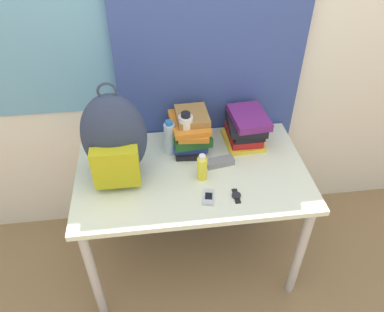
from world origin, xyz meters
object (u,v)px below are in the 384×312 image
book_stack_left (190,130)px  sports_bottle (186,134)px  cell_phone (209,197)px  backpack (114,139)px  sunglasses_case (220,162)px  book_stack_center (246,127)px  wristwatch (236,196)px  sunscreen_bottle (202,168)px  water_bottle (170,138)px

book_stack_left → sports_bottle: bearing=-117.0°
book_stack_left → cell_phone: 0.44m
backpack → sunglasses_case: bearing=0.4°
book_stack_center → sports_bottle: sports_bottle is taller
book_stack_left → wristwatch: size_ratio=2.92×
book_stack_center → sunglasses_case: size_ratio=1.87×
sunglasses_case → book_stack_center: bearing=46.4°
sunscreen_bottle → wristwatch: size_ratio=1.51×
sports_bottle → cell_phone: sports_bottle is taller
book_stack_left → sports_bottle: (-0.03, -0.06, 0.02)m
sunscreen_bottle → sunglasses_case: bearing=39.5°
backpack → sports_bottle: 0.40m
sunscreen_bottle → sunglasses_case: 0.15m
sports_bottle → wristwatch: 0.44m
water_bottle → cell_phone: size_ratio=1.93×
water_bottle → sunscreen_bottle: 0.27m
book_stack_center → cell_phone: 0.52m
cell_phone → sunglasses_case: size_ratio=0.70×
backpack → water_bottle: 0.33m
sunscreen_bottle → book_stack_left: bearing=95.5°
sunglasses_case → sports_bottle: bearing=143.1°
sunglasses_case → cell_phone: bearing=-112.5°
book_stack_center → cell_phone: size_ratio=2.68×
water_bottle → cell_phone: (0.16, -0.38, -0.09)m
book_stack_left → water_bottle: 0.13m
backpack → wristwatch: (0.57, -0.24, -0.22)m
cell_phone → wristwatch: (0.14, -0.00, -0.00)m
water_bottle → sunscreen_bottle: size_ratio=1.41×
backpack → water_bottle: bearing=27.0°
backpack → book_stack_center: (0.71, 0.19, -0.13)m
book_stack_center → water_bottle: size_ratio=1.39×
wristwatch → book_stack_left: bearing=112.1°
sports_bottle → cell_phone: bearing=-79.4°
wristwatch → sunglasses_case: bearing=98.6°
book_stack_center → wristwatch: size_ratio=2.96×
book_stack_left → backpack: bearing=-154.3°
sports_bottle → cell_phone: 0.39m
backpack → wristwatch: bearing=-22.9°
backpack → cell_phone: (0.43, -0.24, -0.22)m
sports_bottle → backpack: bearing=-160.3°
backpack → sunglasses_case: backpack is taller
backpack → wristwatch: backpack is taller
backpack → book_stack_center: bearing=15.0°
book_stack_left → cell_phone: (0.04, -0.43, -0.10)m
backpack → book_stack_center: size_ratio=1.79×
sunscreen_bottle → wristwatch: sunscreen_bottle is taller
sports_bottle → sunscreen_bottle: (0.06, -0.22, -0.06)m
sports_bottle → sunscreen_bottle: sports_bottle is taller
backpack → sunscreen_bottle: size_ratio=3.50×
wristwatch → sports_bottle: bearing=119.0°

